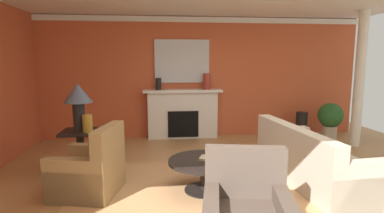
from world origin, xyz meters
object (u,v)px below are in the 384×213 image
at_px(fireplace, 183,115).
at_px(vase_mantel_right, 207,81).
at_px(coffee_table, 205,168).
at_px(vase_on_side_table, 87,123).
at_px(potted_plant, 330,118).
at_px(mantel_mirror, 182,61).
at_px(armchair_near_window, 90,172).
at_px(vase_tall_corner, 301,125).
at_px(side_table, 81,149).
at_px(vase_mantel_left, 158,84).
at_px(sofa, 311,162).
at_px(table_lamp, 78,98).

distance_m(fireplace, vase_mantel_right, 0.95).
xyz_separation_m(coffee_table, vase_on_side_table, (-1.71, 0.80, 0.50)).
height_order(coffee_table, potted_plant, potted_plant).
bearing_deg(coffee_table, potted_plant, 37.69).
distance_m(fireplace, mantel_mirror, 1.24).
bearing_deg(armchair_near_window, vase_tall_corner, 31.87).
relative_size(armchair_near_window, coffee_table, 0.96).
relative_size(fireplace, armchair_near_window, 1.87).
bearing_deg(armchair_near_window, mantel_mirror, 63.93).
height_order(fireplace, vase_tall_corner, fireplace).
relative_size(armchair_near_window, vase_tall_corner, 1.60).
xyz_separation_m(mantel_mirror, side_table, (-1.81, -2.24, -1.38)).
relative_size(armchair_near_window, vase_mantel_left, 3.55).
xyz_separation_m(sofa, armchair_near_window, (-3.18, -0.08, 0.01)).
relative_size(vase_mantel_left, vase_tall_corner, 0.45).
bearing_deg(coffee_table, vase_tall_corner, 45.26).
relative_size(armchair_near_window, vase_on_side_table, 3.51).
bearing_deg(table_lamp, vase_on_side_table, -38.66).
distance_m(vase_mantel_right, vase_on_side_table, 3.15).
height_order(sofa, side_table, sofa).
xyz_separation_m(sofa, side_table, (-3.49, 0.75, 0.10)).
bearing_deg(vase_tall_corner, vase_on_side_table, -156.31).
relative_size(fireplace, vase_mantel_left, 6.65).
xyz_separation_m(fireplace, armchair_near_window, (-1.50, -2.95, -0.23)).
xyz_separation_m(mantel_mirror, coffee_table, (0.05, -3.15, -1.44)).
relative_size(coffee_table, vase_tall_corner, 1.66).
distance_m(mantel_mirror, sofa, 3.73).
height_order(armchair_near_window, side_table, armchair_near_window).
bearing_deg(side_table, sofa, -12.15).
distance_m(mantel_mirror, vase_mantel_right, 0.74).
relative_size(coffee_table, vase_on_side_table, 3.65).
bearing_deg(potted_plant, vase_mantel_left, 173.75).
height_order(table_lamp, potted_plant, table_lamp).
bearing_deg(vase_on_side_table, mantel_mirror, 54.87).
height_order(vase_mantel_left, potted_plant, vase_mantel_left).
relative_size(armchair_near_window, vase_mantel_right, 2.64).
height_order(sofa, table_lamp, table_lamp).
bearing_deg(vase_on_side_table, fireplace, 53.44).
height_order(mantel_mirror, vase_mantel_left, mantel_mirror).
relative_size(sofa, table_lamp, 2.89).
distance_m(mantel_mirror, vase_on_side_table, 3.03).
bearing_deg(table_lamp, side_table, 0.00).
distance_m(coffee_table, vase_mantel_right, 3.18).
xyz_separation_m(fireplace, mantel_mirror, (-0.00, 0.12, 1.24)).
relative_size(fireplace, side_table, 2.57).
distance_m(coffee_table, vase_on_side_table, 1.95).
xyz_separation_m(table_lamp, vase_mantel_right, (2.36, 2.07, 0.09)).
xyz_separation_m(fireplace, vase_mantel_left, (-0.55, -0.05, 0.73)).
relative_size(mantel_mirror, potted_plant, 1.51).
relative_size(mantel_mirror, sofa, 0.58).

